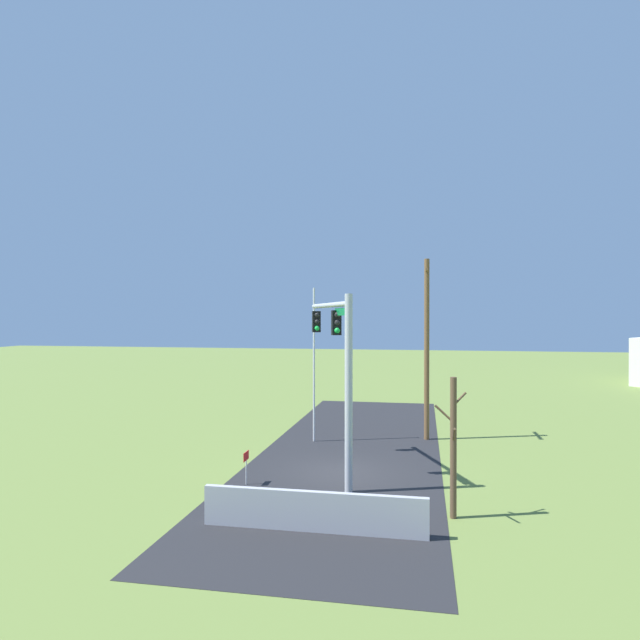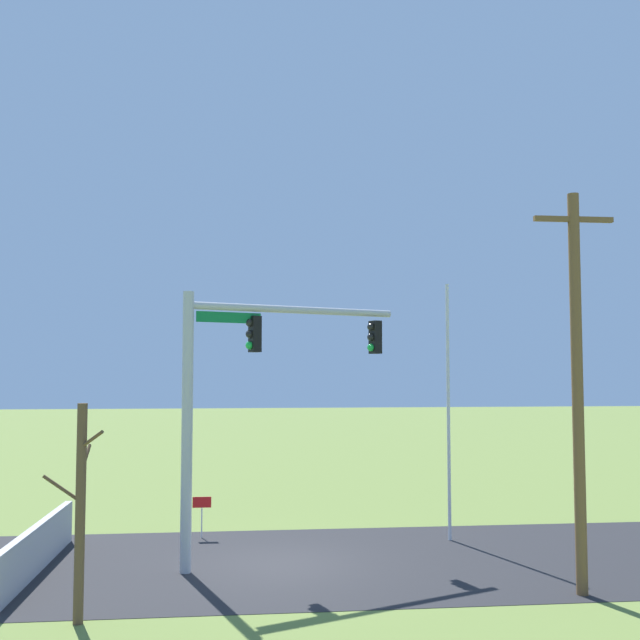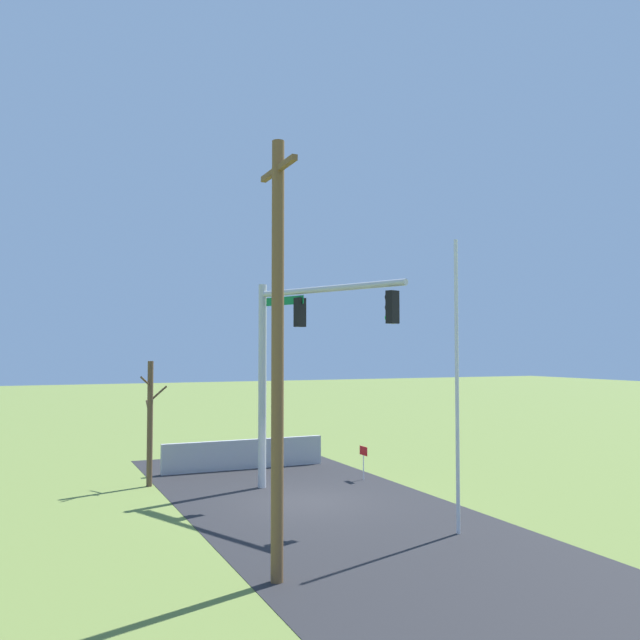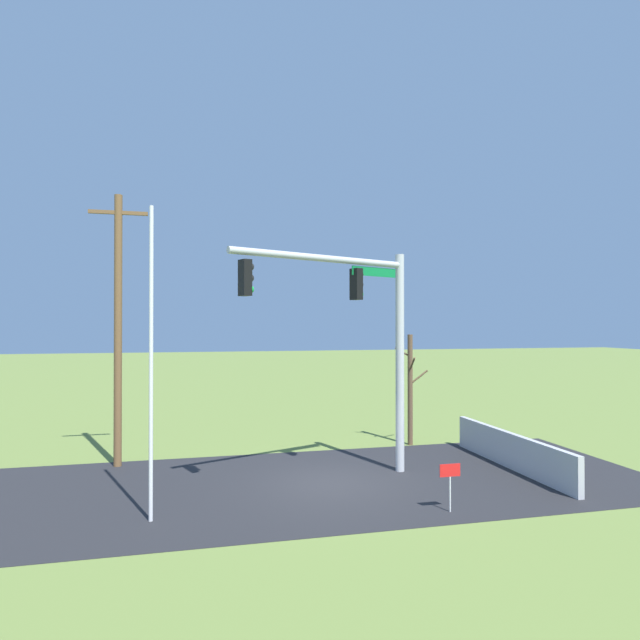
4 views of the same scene
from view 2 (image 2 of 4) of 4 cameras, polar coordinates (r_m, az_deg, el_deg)
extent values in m
plane|color=olive|center=(20.32, -2.76, -18.24)|extent=(160.00, 160.00, 0.00)
cube|color=#232326|center=(20.93, 8.80, -17.76)|extent=(28.00, 8.00, 0.01)
cube|color=#B7B5AD|center=(19.78, -13.40, -18.53)|extent=(6.00, 6.00, 0.01)
cube|color=#A8A8AD|center=(20.64, -20.94, -16.09)|extent=(0.20, 6.61, 1.17)
cylinder|color=#B2B5BA|center=(19.09, -10.23, -8.38)|extent=(0.28, 0.28, 7.04)
cylinder|color=#B2B5BA|center=(20.29, -1.85, 0.79)|extent=(5.75, 2.56, 0.20)
cube|color=#0F7238|center=(19.46, -7.03, 0.19)|extent=(1.67, 0.72, 0.28)
cube|color=black|center=(19.72, -5.05, -1.10)|extent=(0.36, 0.42, 0.96)
sphere|color=black|center=(19.68, -5.44, -0.22)|extent=(0.22, 0.22, 0.22)
sphere|color=black|center=(19.66, -5.45, -1.09)|extent=(0.22, 0.22, 0.22)
sphere|color=green|center=(19.65, -5.45, -1.96)|extent=(0.22, 0.22, 0.22)
cube|color=black|center=(21.54, 4.29, -1.34)|extent=(0.36, 0.42, 0.96)
sphere|color=black|center=(21.47, 3.95, -0.53)|extent=(0.22, 0.22, 0.22)
sphere|color=black|center=(21.46, 3.95, -1.33)|extent=(0.22, 0.22, 0.22)
sphere|color=green|center=(21.44, 3.96, -2.13)|extent=(0.22, 0.22, 0.22)
cylinder|color=silver|center=(22.63, 9.88, -6.91)|extent=(0.10, 0.10, 7.65)
cylinder|color=brown|center=(17.93, 19.26, -5.17)|extent=(0.26, 0.26, 9.14)
cube|color=brown|center=(18.27, 18.97, 7.36)|extent=(1.90, 0.12, 0.12)
cylinder|color=brown|center=(16.05, -18.01, -13.94)|extent=(0.20, 0.20, 4.37)
cylinder|color=brown|center=(16.05, -19.29, -12.19)|extent=(0.78, 0.07, 0.57)
cylinder|color=brown|center=(15.62, -17.19, -8.78)|extent=(0.54, 0.47, 0.39)
cylinder|color=brown|center=(16.17, -17.64, -10.16)|extent=(0.12, 0.61, 0.55)
cylinder|color=silver|center=(23.32, -9.12, -15.19)|extent=(0.04, 0.04, 0.90)
cube|color=red|center=(23.21, -9.10, -13.72)|extent=(0.56, 0.02, 0.32)
camera|label=1|loc=(26.39, -57.54, 0.58)|focal=30.93mm
camera|label=3|loc=(23.52, 54.92, -3.02)|focal=37.19mm
camera|label=4|loc=(35.71, 2.35, -4.34)|focal=30.12mm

